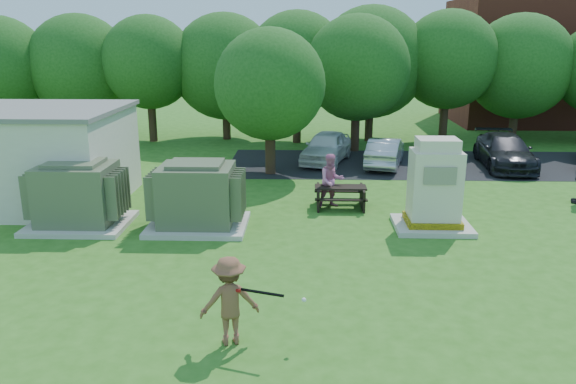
{
  "coord_description": "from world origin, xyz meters",
  "views": [
    {
      "loc": [
        0.53,
        -11.85,
        5.79
      ],
      "look_at": [
        0.0,
        4.0,
        1.3
      ],
      "focal_mm": 35.0,
      "sensor_mm": 36.0,
      "label": 1
    }
  ],
  "objects_px": {
    "car_white": "(326,147)",
    "car_silver_a": "(385,152)",
    "transformer_right": "(197,197)",
    "car_dark": "(505,151)",
    "generator_cabinet": "(434,190)",
    "picnic_table": "(340,194)",
    "transformer_left": "(78,196)",
    "batter": "(230,301)",
    "person_at_picnic": "(331,181)"
  },
  "relations": [
    {
      "from": "batter",
      "to": "car_dark",
      "type": "height_order",
      "value": "batter"
    },
    {
      "from": "transformer_right",
      "to": "generator_cabinet",
      "type": "distance_m",
      "value": 7.22
    },
    {
      "from": "transformer_left",
      "to": "car_silver_a",
      "type": "xyz_separation_m",
      "value": [
        10.57,
        8.55,
        -0.32
      ]
    },
    {
      "from": "picnic_table",
      "to": "car_dark",
      "type": "distance_m",
      "value": 9.98
    },
    {
      "from": "car_white",
      "to": "car_silver_a",
      "type": "height_order",
      "value": "car_white"
    },
    {
      "from": "car_white",
      "to": "car_dark",
      "type": "relative_size",
      "value": 0.85
    },
    {
      "from": "transformer_right",
      "to": "person_at_picnic",
      "type": "distance_m",
      "value": 4.78
    },
    {
      "from": "batter",
      "to": "car_dark",
      "type": "bearing_deg",
      "value": -138.43
    },
    {
      "from": "transformer_right",
      "to": "car_dark",
      "type": "distance_m",
      "value": 14.91
    },
    {
      "from": "generator_cabinet",
      "to": "car_silver_a",
      "type": "height_order",
      "value": "generator_cabinet"
    },
    {
      "from": "generator_cabinet",
      "to": "car_white",
      "type": "relative_size",
      "value": 0.66
    },
    {
      "from": "transformer_right",
      "to": "car_dark",
      "type": "bearing_deg",
      "value": 35.07
    },
    {
      "from": "batter",
      "to": "car_white",
      "type": "relative_size",
      "value": 0.42
    },
    {
      "from": "transformer_right",
      "to": "car_silver_a",
      "type": "xyz_separation_m",
      "value": [
        6.87,
        8.55,
        -0.32
      ]
    },
    {
      "from": "transformer_left",
      "to": "person_at_picnic",
      "type": "bearing_deg",
      "value": 16.2
    },
    {
      "from": "transformer_right",
      "to": "batter",
      "type": "distance_m",
      "value": 6.94
    },
    {
      "from": "picnic_table",
      "to": "person_at_picnic",
      "type": "bearing_deg",
      "value": 164.01
    },
    {
      "from": "generator_cabinet",
      "to": "car_white",
      "type": "xyz_separation_m",
      "value": [
        -2.96,
        9.13,
        -0.51
      ]
    },
    {
      "from": "person_at_picnic",
      "to": "transformer_left",
      "type": "bearing_deg",
      "value": -179.67
    },
    {
      "from": "transformer_right",
      "to": "person_at_picnic",
      "type": "bearing_deg",
      "value": 28.66
    },
    {
      "from": "person_at_picnic",
      "to": "picnic_table",
      "type": "bearing_deg",
      "value": -31.85
    },
    {
      "from": "transformer_right",
      "to": "person_at_picnic",
      "type": "height_order",
      "value": "transformer_right"
    },
    {
      "from": "transformer_left",
      "to": "generator_cabinet",
      "type": "bearing_deg",
      "value": 0.81
    },
    {
      "from": "car_silver_a",
      "to": "generator_cabinet",
      "type": "bearing_deg",
      "value": 106.46
    },
    {
      "from": "car_white",
      "to": "generator_cabinet",
      "type": "bearing_deg",
      "value": -55.49
    },
    {
      "from": "person_at_picnic",
      "to": "car_white",
      "type": "distance_m",
      "value": 7.0
    },
    {
      "from": "transformer_left",
      "to": "generator_cabinet",
      "type": "height_order",
      "value": "generator_cabinet"
    },
    {
      "from": "batter",
      "to": "person_at_picnic",
      "type": "height_order",
      "value": "person_at_picnic"
    },
    {
      "from": "transformer_left",
      "to": "batter",
      "type": "xyz_separation_m",
      "value": [
        5.59,
        -6.68,
        -0.08
      ]
    },
    {
      "from": "generator_cabinet",
      "to": "picnic_table",
      "type": "height_order",
      "value": "generator_cabinet"
    },
    {
      "from": "car_white",
      "to": "car_dark",
      "type": "distance_m",
      "value": 7.97
    },
    {
      "from": "car_dark",
      "to": "batter",
      "type": "bearing_deg",
      "value": -119.57
    },
    {
      "from": "batter",
      "to": "car_dark",
      "type": "distance_m",
      "value": 18.4
    },
    {
      "from": "transformer_right",
      "to": "transformer_left",
      "type": "bearing_deg",
      "value": 180.0
    },
    {
      "from": "transformer_left",
      "to": "person_at_picnic",
      "type": "relative_size",
      "value": 1.62
    },
    {
      "from": "transformer_left",
      "to": "car_white",
      "type": "bearing_deg",
      "value": 49.41
    },
    {
      "from": "car_white",
      "to": "car_dark",
      "type": "xyz_separation_m",
      "value": [
        7.94,
        -0.72,
        0.0
      ]
    },
    {
      "from": "transformer_left",
      "to": "picnic_table",
      "type": "bearing_deg",
      "value": 15.03
    },
    {
      "from": "generator_cabinet",
      "to": "car_silver_a",
      "type": "distance_m",
      "value": 8.42
    },
    {
      "from": "picnic_table",
      "to": "batter",
      "type": "relative_size",
      "value": 0.99
    },
    {
      "from": "transformer_left",
      "to": "car_dark",
      "type": "distance_m",
      "value": 18.06
    },
    {
      "from": "car_silver_a",
      "to": "car_dark",
      "type": "distance_m",
      "value": 5.32
    },
    {
      "from": "transformer_left",
      "to": "car_dark",
      "type": "relative_size",
      "value": 0.6
    },
    {
      "from": "picnic_table",
      "to": "batter",
      "type": "height_order",
      "value": "batter"
    },
    {
      "from": "transformer_right",
      "to": "picnic_table",
      "type": "distance_m",
      "value": 5.05
    },
    {
      "from": "picnic_table",
      "to": "car_white",
      "type": "distance_m",
      "value": 7.09
    },
    {
      "from": "batter",
      "to": "person_at_picnic",
      "type": "relative_size",
      "value": 0.95
    },
    {
      "from": "picnic_table",
      "to": "batter",
      "type": "distance_m",
      "value": 9.27
    },
    {
      "from": "person_at_picnic",
      "to": "car_dark",
      "type": "xyz_separation_m",
      "value": [
        8.0,
        6.27,
        -0.21
      ]
    },
    {
      "from": "car_white",
      "to": "car_silver_a",
      "type": "relative_size",
      "value": 1.07
    }
  ]
}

